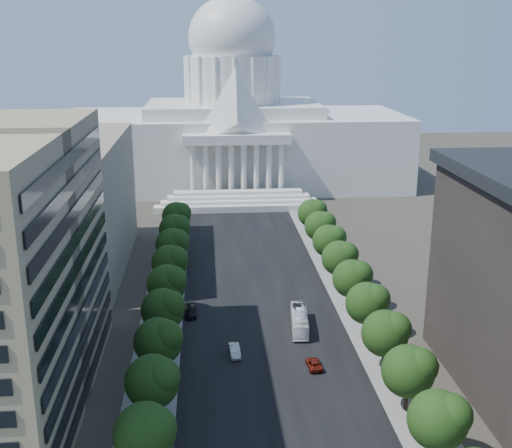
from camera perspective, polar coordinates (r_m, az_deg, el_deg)
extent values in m
cube|color=black|center=(143.37, -0.26, -4.77)|extent=(30.00, 260.00, 0.01)
cube|color=gray|center=(143.31, -7.88, -4.94)|extent=(8.00, 260.00, 0.02)
cube|color=gray|center=(145.93, 7.22, -4.52)|extent=(8.00, 260.00, 0.02)
cube|color=white|center=(231.84, -2.04, 6.68)|extent=(120.00, 50.00, 25.00)
cube|color=white|center=(229.82, -2.07, 10.24)|extent=(60.00, 40.00, 4.00)
cube|color=white|center=(203.93, -1.71, 7.60)|extent=(34.00, 8.00, 3.00)
cylinder|color=white|center=(228.94, -2.10, 12.73)|extent=(32.00, 32.00, 16.00)
ellipsoid|color=white|center=(228.45, -2.14, 16.24)|extent=(30.00, 30.00, 27.60)
cube|color=gray|center=(152.75, -18.83, 1.58)|extent=(38.00, 52.00, 30.00)
sphere|color=black|center=(81.77, -9.88, -17.87)|extent=(7.60, 7.60, 7.60)
sphere|color=black|center=(80.38, -8.98, -17.51)|extent=(5.32, 5.32, 5.32)
cylinder|color=#33261C|center=(94.32, -9.08, -16.13)|extent=(0.56, 0.56, 2.94)
sphere|color=black|center=(91.89, -9.22, -13.66)|extent=(7.60, 7.60, 7.60)
sphere|color=black|center=(90.56, -8.43, -13.27)|extent=(5.32, 5.32, 5.32)
cylinder|color=#33261C|center=(104.61, -8.59, -12.59)|extent=(0.56, 0.56, 2.94)
sphere|color=black|center=(102.42, -8.71, -10.29)|extent=(7.60, 7.60, 7.60)
sphere|color=black|center=(101.14, -8.00, -9.90)|extent=(5.32, 5.32, 5.32)
cylinder|color=#33261C|center=(115.22, -8.20, -9.70)|extent=(0.56, 0.56, 2.94)
sphere|color=black|center=(113.24, -8.30, -7.56)|extent=(7.60, 7.60, 7.60)
sphere|color=black|center=(112.00, -7.67, -7.18)|extent=(5.32, 5.32, 5.32)
cylinder|color=#33261C|center=(126.09, -7.89, -7.30)|extent=(0.56, 0.56, 2.94)
sphere|color=black|center=(124.28, -7.97, -5.31)|extent=(7.60, 7.60, 7.60)
sphere|color=black|center=(123.07, -7.39, -4.94)|extent=(5.32, 5.32, 5.32)
cylinder|color=#33261C|center=(137.14, -7.62, -5.28)|extent=(0.56, 0.56, 2.94)
sphere|color=black|center=(135.48, -7.70, -3.43)|extent=(7.60, 7.60, 7.60)
sphere|color=black|center=(134.31, -7.16, -3.07)|extent=(5.32, 5.32, 5.32)
cylinder|color=#33261C|center=(148.34, -7.40, -3.56)|extent=(0.56, 0.56, 2.94)
sphere|color=black|center=(146.81, -7.47, -1.84)|extent=(7.60, 7.60, 7.60)
sphere|color=black|center=(145.66, -6.97, -1.50)|extent=(5.32, 5.32, 5.32)
cylinder|color=#33261C|center=(159.66, -7.21, -2.09)|extent=(0.56, 0.56, 2.94)
sphere|color=black|center=(158.23, -7.27, -0.48)|extent=(7.60, 7.60, 7.60)
sphere|color=black|center=(157.12, -6.81, -0.15)|extent=(5.32, 5.32, 5.32)
cylinder|color=#33261C|center=(171.07, -7.04, -0.81)|extent=(0.56, 0.56, 2.94)
sphere|color=black|center=(169.74, -7.10, 0.70)|extent=(7.60, 7.60, 7.60)
sphere|color=black|center=(168.64, -6.67, 1.02)|extent=(5.32, 5.32, 5.32)
sphere|color=black|center=(86.04, 15.84, -16.39)|extent=(7.60, 7.60, 7.60)
sphere|color=black|center=(85.29, 16.96, -15.91)|extent=(5.32, 5.32, 5.32)
cylinder|color=#33261C|center=(98.05, 13.17, -15.01)|extent=(0.56, 0.56, 2.94)
sphere|color=black|center=(95.71, 13.36, -12.60)|extent=(7.60, 7.60, 7.60)
sphere|color=black|center=(94.94, 14.33, -12.15)|extent=(5.32, 5.32, 5.32)
cylinder|color=#33261C|center=(107.98, 11.25, -11.75)|extent=(0.56, 0.56, 2.94)
sphere|color=black|center=(105.86, 11.40, -9.51)|extent=(7.60, 7.60, 7.60)
sphere|color=black|center=(105.08, 12.25, -9.08)|extent=(5.32, 5.32, 5.32)
cylinder|color=#33261C|center=(118.29, 9.70, -9.05)|extent=(0.56, 0.56, 2.94)
sphere|color=black|center=(116.36, 9.81, -6.96)|extent=(7.60, 7.60, 7.60)
sphere|color=black|center=(115.57, 10.57, -6.55)|extent=(5.32, 5.32, 5.32)
cylinder|color=#33261C|center=(128.90, 8.41, -6.77)|extent=(0.56, 0.56, 2.94)
sphere|color=black|center=(127.13, 8.50, -4.83)|extent=(7.60, 7.60, 7.60)
sphere|color=black|center=(126.33, 9.19, -4.44)|extent=(5.32, 5.32, 5.32)
cylinder|color=#33261C|center=(139.73, 7.33, -4.85)|extent=(0.56, 0.56, 2.94)
sphere|color=black|center=(138.10, 7.41, -3.03)|extent=(7.60, 7.60, 7.60)
sphere|color=black|center=(137.30, 8.03, -2.67)|extent=(5.32, 5.32, 5.32)
cylinder|color=#33261C|center=(150.74, 6.42, -3.20)|extent=(0.56, 0.56, 2.94)
sphere|color=black|center=(149.23, 6.48, -1.50)|extent=(7.60, 7.60, 7.60)
sphere|color=black|center=(148.43, 7.05, -1.15)|extent=(5.32, 5.32, 5.32)
cylinder|color=#33261C|center=(161.89, 5.63, -1.77)|extent=(0.56, 0.56, 2.94)
sphere|color=black|center=(160.48, 5.68, -0.18)|extent=(7.60, 7.60, 7.60)
sphere|color=black|center=(159.68, 6.20, 0.15)|extent=(5.32, 5.32, 5.32)
cylinder|color=#33261C|center=(173.15, 4.94, -0.53)|extent=(0.56, 0.56, 2.94)
sphere|color=black|center=(171.84, 4.98, 0.97)|extent=(7.60, 7.60, 7.60)
sphere|color=black|center=(171.04, 5.47, 1.27)|extent=(5.32, 5.32, 5.32)
cylinder|color=gray|center=(96.46, 14.93, -13.62)|extent=(0.18, 0.18, 9.00)
cylinder|color=gray|center=(94.04, 14.42, -11.42)|extent=(2.40, 0.14, 0.14)
sphere|color=gray|center=(93.75, 13.77, -11.53)|extent=(0.44, 0.44, 0.44)
cylinder|color=gray|center=(117.65, 10.96, -7.64)|extent=(0.18, 0.18, 9.00)
cylinder|color=gray|center=(115.67, 10.50, -5.73)|extent=(2.40, 0.14, 0.14)
sphere|color=gray|center=(115.44, 9.97, -5.80)|extent=(0.44, 0.44, 0.44)
cylinder|color=gray|center=(140.10, 8.30, -3.50)|extent=(0.18, 0.18, 9.00)
cylinder|color=gray|center=(138.44, 7.89, -1.85)|extent=(2.40, 0.14, 0.14)
sphere|color=gray|center=(138.25, 7.44, -1.90)|extent=(0.44, 0.44, 0.44)
cylinder|color=gray|center=(163.29, 6.40, -0.52)|extent=(0.18, 0.18, 9.00)
cylinder|color=gray|center=(161.87, 6.03, 0.93)|extent=(2.40, 0.14, 0.14)
sphere|color=gray|center=(161.71, 5.65, 0.88)|extent=(0.44, 0.44, 0.44)
cylinder|color=gray|center=(186.95, 4.98, 1.72)|extent=(0.18, 0.18, 9.00)
cylinder|color=gray|center=(185.72, 4.65, 2.99)|extent=(2.40, 0.14, 0.14)
sphere|color=gray|center=(185.57, 4.31, 2.96)|extent=(0.44, 0.44, 0.44)
imported|color=#B6BABF|center=(110.21, -1.91, -11.19)|extent=(2.05, 5.02, 1.62)
imported|color=#65150B|center=(106.85, 5.19, -12.30)|extent=(2.40, 4.83, 1.32)
imported|color=black|center=(125.14, -5.83, -7.75)|extent=(2.35, 5.47, 1.57)
imported|color=white|center=(119.04, 3.88, -8.55)|extent=(3.95, 12.25, 3.35)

